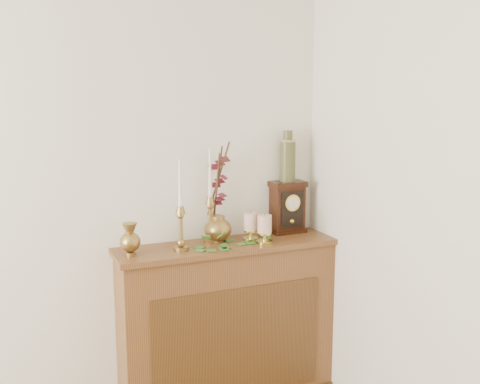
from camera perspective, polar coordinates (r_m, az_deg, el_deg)
name	(u,v)px	position (r m, az deg, el deg)	size (l,w,h in m)	color
console_shelf	(228,328)	(3.25, -1.24, -13.62)	(1.24, 0.34, 0.93)	brown
candlestick_left	(181,221)	(2.92, -6.06, -2.93)	(0.08, 0.08, 0.48)	#A27C41
candlestick_center	(210,211)	(3.08, -3.02, -1.99)	(0.09, 0.09, 0.52)	#A27C41
bud_vase	(130,240)	(2.88, -11.11, -4.78)	(0.10, 0.10, 0.17)	#A27C41
ginger_jar	(218,196)	(3.09, -2.24, -0.42)	(0.23, 0.24, 0.56)	#A27C41
pillar_candle_left	(250,225)	(3.12, 1.07, -3.37)	(0.09, 0.09, 0.17)	#D8C24B
pillar_candle_right	(265,228)	(3.06, 2.51, -3.63)	(0.09, 0.09, 0.17)	#D8C24B
ivy_garland	(231,242)	(3.05, -0.95, -5.14)	(0.48, 0.22, 0.09)	#3E762D
mantel_clock	(287,207)	(3.30, 4.80, -1.56)	(0.21, 0.15, 0.30)	black
ceramic_vase	(288,159)	(3.26, 4.85, 3.39)	(0.09, 0.09, 0.29)	#183022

